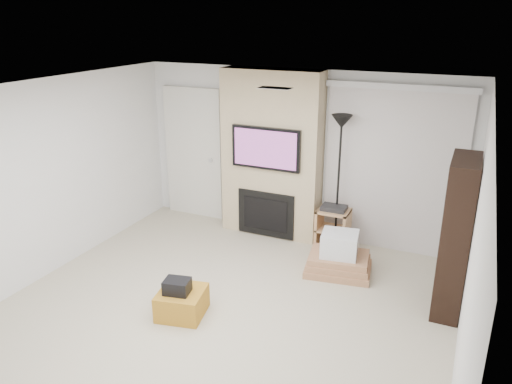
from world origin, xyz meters
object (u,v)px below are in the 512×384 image
at_px(av_stand, 333,226).
at_px(floor_lamp, 340,145).
at_px(ottoman, 182,303).
at_px(box_stack, 339,257).
at_px(bookshelf, 456,237).

bearing_deg(av_stand, floor_lamp, 80.10).
bearing_deg(ottoman, av_stand, 65.38).
height_order(floor_lamp, box_stack, floor_lamp).
xyz_separation_m(ottoman, av_stand, (1.08, 2.35, 0.20)).
xyz_separation_m(ottoman, bookshelf, (2.73, 1.40, 0.75)).
bearing_deg(av_stand, box_stack, -67.36).
xyz_separation_m(ottoman, floor_lamp, (1.09, 2.44, 1.38)).
relative_size(floor_lamp, bookshelf, 1.08).
relative_size(ottoman, bookshelf, 0.28).
relative_size(floor_lamp, av_stand, 2.95).
relative_size(box_stack, bookshelf, 0.51).
xyz_separation_m(av_stand, bookshelf, (1.65, -0.95, 0.55)).
distance_m(ottoman, floor_lamp, 3.01).
relative_size(ottoman, floor_lamp, 0.26).
height_order(ottoman, av_stand, av_stand).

